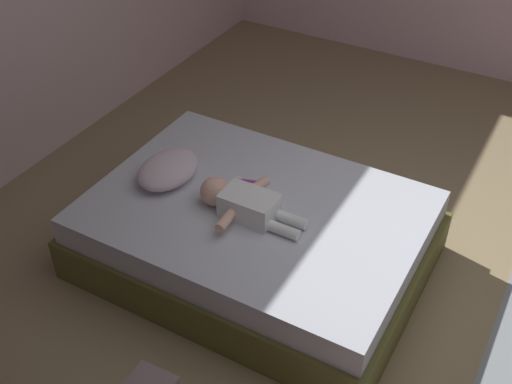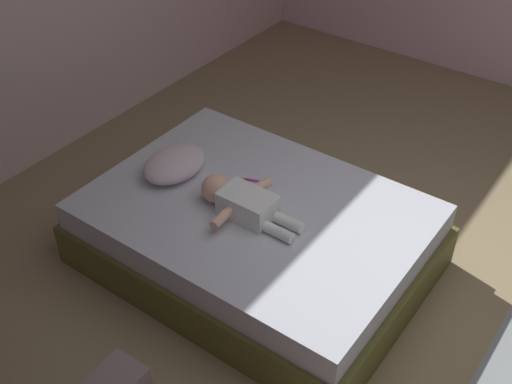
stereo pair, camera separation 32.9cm
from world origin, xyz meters
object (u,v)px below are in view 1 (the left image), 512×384
bed (256,235)px  toothbrush (247,180)px  pillow (168,169)px  baby (242,203)px

bed → toothbrush: toothbrush is taller
bed → pillow: pillow is taller
pillow → toothbrush: (0.21, -0.43, -0.06)m
bed → toothbrush: size_ratio=14.68×
bed → baby: baby is taller
bed → pillow: 0.67m
baby → toothbrush: 0.30m
bed → baby: size_ratio=3.04×
pillow → baby: size_ratio=0.67×
bed → toothbrush: (0.17, 0.16, 0.24)m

